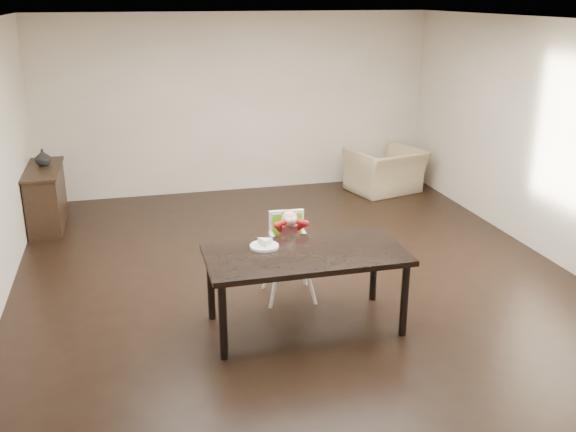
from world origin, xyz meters
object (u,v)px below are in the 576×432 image
Objects in this scene: high_chair at (289,235)px; sideboard at (46,197)px; dining_table at (306,260)px; armchair at (386,163)px.

sideboard is at bearing 136.05° from high_chair.
sideboard reaches higher than dining_table.
high_chair is 3.97m from armchair.
armchair reaches higher than dining_table.
armchair is (2.38, 3.17, -0.20)m from high_chair.
high_chair is at bearing -47.76° from sideboard.
sideboard is at bearing -11.23° from armchair.
high_chair is 0.90× the size of armchair.
dining_table is 0.67m from high_chair.
dining_table is at bearing -53.84° from sideboard.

